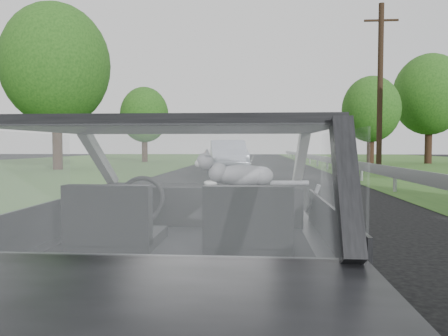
% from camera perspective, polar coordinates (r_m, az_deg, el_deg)
% --- Properties ---
extents(subject_car, '(1.80, 4.00, 1.45)m').
position_cam_1_polar(subject_car, '(2.90, -4.72, -8.77)').
color(subject_car, black).
rests_on(subject_car, ground).
extents(dashboard, '(1.58, 0.45, 0.30)m').
position_cam_1_polar(dashboard, '(3.49, -3.12, -4.71)').
color(dashboard, black).
rests_on(dashboard, subject_car).
extents(driver_seat, '(0.50, 0.72, 0.42)m').
position_cam_1_polar(driver_seat, '(2.69, -14.20, -6.42)').
color(driver_seat, black).
rests_on(driver_seat, subject_car).
extents(passenger_seat, '(0.50, 0.72, 0.42)m').
position_cam_1_polar(passenger_seat, '(2.56, 3.19, -6.83)').
color(passenger_seat, black).
rests_on(passenger_seat, subject_car).
extents(steering_wheel, '(0.36, 0.36, 0.04)m').
position_cam_1_polar(steering_wheel, '(3.28, -10.77, -4.03)').
color(steering_wheel, black).
rests_on(steering_wheel, dashboard).
extents(cat, '(0.67, 0.34, 0.29)m').
position_cam_1_polar(cat, '(3.42, 2.37, -0.77)').
color(cat, gray).
rests_on(cat, dashboard).
extents(guardrail, '(0.05, 90.00, 0.32)m').
position_cam_1_polar(guardrail, '(13.40, 20.98, -0.46)').
color(guardrail, '#9FA1A3').
rests_on(guardrail, ground).
extents(other_car, '(2.59, 5.18, 1.63)m').
position_cam_1_polar(other_car, '(22.21, 0.53, 1.58)').
color(other_car, '#B2B8CC').
rests_on(other_car, ground).
extents(highway_sign, '(0.45, 0.94, 2.42)m').
position_cam_1_polar(highway_sign, '(27.06, 14.89, 2.54)').
color(highway_sign, '#0B471D').
rests_on(highway_sign, ground).
extents(utility_pole, '(0.31, 0.31, 8.62)m').
position_cam_1_polar(utility_pole, '(24.26, 19.71, 9.79)').
color(utility_pole, '#2F2016').
rests_on(utility_pole, ground).
extents(tree_2, '(4.18, 4.18, 5.88)m').
position_cam_1_polar(tree_2, '(31.33, 18.64, 5.69)').
color(tree_2, '#194012').
rests_on(tree_2, ground).
extents(tree_3, '(5.39, 5.39, 8.00)m').
position_cam_1_polar(tree_3, '(36.45, 25.22, 6.81)').
color(tree_3, '#194012').
rests_on(tree_3, ground).
extents(tree_5, '(6.80, 6.80, 8.96)m').
position_cam_1_polar(tree_5, '(26.38, -21.05, 9.56)').
color(tree_5, '#194012').
rests_on(tree_5, ground).
extents(tree_6, '(5.31, 5.31, 6.08)m').
position_cam_1_polar(tree_6, '(37.19, -10.34, 5.47)').
color(tree_6, '#194012').
rests_on(tree_6, ground).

